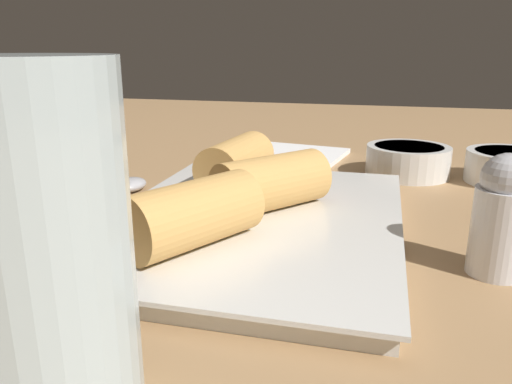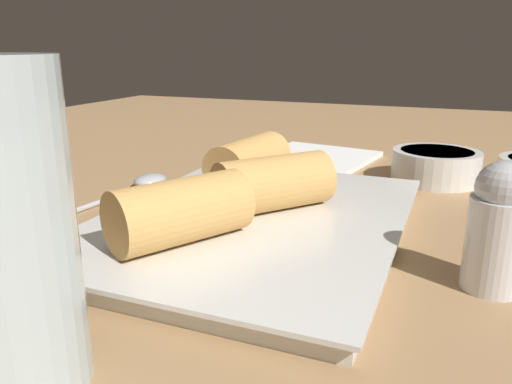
# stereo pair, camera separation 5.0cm
# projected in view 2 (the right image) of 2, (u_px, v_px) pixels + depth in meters

# --- Properties ---
(table_surface) EXTENTS (1.80, 1.40, 0.02)m
(table_surface) POSITION_uv_depth(u_px,v_px,m) (226.00, 250.00, 0.38)
(table_surface) COLOR #A87F54
(table_surface) RESTS_ON ground
(serving_plate) EXTENTS (0.30, 0.22, 0.01)m
(serving_plate) POSITION_uv_depth(u_px,v_px,m) (256.00, 222.00, 0.39)
(serving_plate) COLOR silver
(serving_plate) RESTS_ON table_surface
(roll_front_left) EXTENTS (0.10, 0.08, 0.04)m
(roll_front_left) POSITION_uv_depth(u_px,v_px,m) (186.00, 210.00, 0.33)
(roll_front_left) COLOR #DBA356
(roll_front_left) RESTS_ON serving_plate
(roll_front_right) EXTENTS (0.10, 0.09, 0.04)m
(roll_front_right) POSITION_uv_depth(u_px,v_px,m) (278.00, 182.00, 0.39)
(roll_front_right) COLOR #DBA356
(roll_front_right) RESTS_ON serving_plate
(roll_back_left) EXTENTS (0.10, 0.05, 0.04)m
(roll_back_left) POSITION_uv_depth(u_px,v_px,m) (251.00, 160.00, 0.47)
(roll_back_left) COLOR #DBA356
(roll_back_left) RESTS_ON serving_plate
(dipping_bowl_near) EXTENTS (0.09, 0.09, 0.03)m
(dipping_bowl_near) POSITION_uv_depth(u_px,v_px,m) (436.00, 165.00, 0.53)
(dipping_bowl_near) COLOR silver
(dipping_bowl_near) RESTS_ON table_surface
(spoon) EXTENTS (0.20, 0.04, 0.01)m
(spoon) POSITION_uv_depth(u_px,v_px,m) (136.00, 186.00, 0.49)
(spoon) COLOR #B2B2B7
(spoon) RESTS_ON table_surface
(napkin) EXTENTS (0.18, 0.16, 0.01)m
(napkin) POSITION_uv_depth(u_px,v_px,m) (311.00, 159.00, 0.62)
(napkin) COLOR white
(napkin) RESTS_ON table_surface
(salt_shaker) EXTENTS (0.03, 0.03, 0.08)m
(salt_shaker) POSITION_uv_depth(u_px,v_px,m) (498.00, 227.00, 0.29)
(salt_shaker) COLOR silver
(salt_shaker) RESTS_ON table_surface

